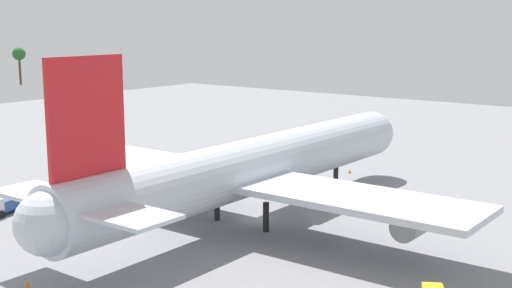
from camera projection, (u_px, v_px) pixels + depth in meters
The scene contains 6 objects.
ground_plane at pixel (256, 220), 80.01m from camera, with size 255.12×255.12×0.00m, color gray.
cargo_airplane at pixel (255, 167), 78.70m from camera, with size 63.78×56.01×20.35m.
pushback_tractor at pixel (320, 150), 117.23m from camera, with size 5.42×4.93×2.09m.
cargo_loader at pixel (3, 205), 82.22m from camera, with size 5.48×3.53×2.26m.
safety_cone_nose at pixel (350, 171), 104.51m from camera, with size 0.45×0.45×0.64m, color orange.
safety_cone_tail at pixel (27, 284), 59.64m from camera, with size 0.42×0.42×0.59m, color orange.
Camera 1 is at (-61.43, -46.57, 23.24)m, focal length 47.28 mm.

